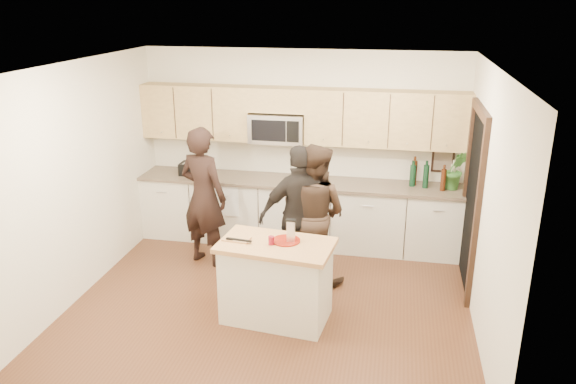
% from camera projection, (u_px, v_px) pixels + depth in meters
% --- Properties ---
extents(floor, '(4.50, 4.50, 0.00)m').
position_uv_depth(floor, '(272.00, 301.00, 6.55)').
color(floor, '#512D1B').
rests_on(floor, ground).
extents(room_shell, '(4.52, 4.02, 2.71)m').
position_uv_depth(room_shell, '(271.00, 158.00, 5.98)').
color(room_shell, beige).
rests_on(room_shell, ground).
extents(back_cabinetry, '(4.50, 0.66, 0.94)m').
position_uv_depth(back_cabinetry, '(298.00, 212.00, 7.96)').
color(back_cabinetry, beige).
rests_on(back_cabinetry, ground).
extents(upper_cabinetry, '(4.50, 0.33, 0.75)m').
position_uv_depth(upper_cabinetry, '(303.00, 114.00, 7.64)').
color(upper_cabinetry, tan).
rests_on(upper_cabinetry, ground).
extents(microwave, '(0.76, 0.41, 0.40)m').
position_uv_depth(microwave, '(278.00, 128.00, 7.73)').
color(microwave, silver).
rests_on(microwave, ground).
extents(doorway, '(0.06, 1.25, 2.20)m').
position_uv_depth(doorway, '(473.00, 194.00, 6.60)').
color(doorway, black).
rests_on(doorway, ground).
extents(framed_picture, '(0.30, 0.03, 0.38)m').
position_uv_depth(framed_picture, '(443.00, 159.00, 7.62)').
color(framed_picture, black).
rests_on(framed_picture, ground).
extents(dish_towel, '(0.34, 0.60, 0.48)m').
position_uv_depth(dish_towel, '(229.00, 190.00, 7.85)').
color(dish_towel, white).
rests_on(dish_towel, ground).
extents(island, '(1.27, 0.83, 0.90)m').
position_uv_depth(island, '(276.00, 281.00, 6.06)').
color(island, beige).
rests_on(island, ground).
extents(red_plate, '(0.30, 0.30, 0.02)m').
position_uv_depth(red_plate, '(286.00, 241.00, 5.96)').
color(red_plate, maroon).
rests_on(red_plate, island).
extents(box_grater, '(0.10, 0.06, 0.24)m').
position_uv_depth(box_grater, '(291.00, 230.00, 5.90)').
color(box_grater, silver).
rests_on(box_grater, red_plate).
extents(drink_glass, '(0.06, 0.06, 0.09)m').
position_uv_depth(drink_glass, '(271.00, 240.00, 5.87)').
color(drink_glass, maroon).
rests_on(drink_glass, island).
extents(cutting_board, '(0.30, 0.20, 0.02)m').
position_uv_depth(cutting_board, '(237.00, 239.00, 6.00)').
color(cutting_board, tan).
rests_on(cutting_board, island).
extents(tongs, '(0.29, 0.07, 0.02)m').
position_uv_depth(tongs, '(239.00, 240.00, 5.93)').
color(tongs, black).
rests_on(tongs, cutting_board).
extents(knife, '(0.20, 0.04, 0.01)m').
position_uv_depth(knife, '(242.00, 241.00, 5.91)').
color(knife, silver).
rests_on(knife, cutting_board).
extents(toaster, '(0.28, 0.24, 0.18)m').
position_uv_depth(toaster, '(190.00, 169.00, 8.05)').
color(toaster, black).
rests_on(toaster, back_cabinetry).
extents(bottle_cluster, '(0.60, 0.25, 0.40)m').
position_uv_depth(bottle_cluster, '(428.00, 174.00, 7.48)').
color(bottle_cluster, black).
rests_on(bottle_cluster, back_cabinetry).
extents(orchid, '(0.33, 0.28, 0.53)m').
position_uv_depth(orchid, '(456.00, 170.00, 7.37)').
color(orchid, '#38732E').
rests_on(orchid, back_cabinetry).
extents(woman_left, '(0.78, 0.63, 1.84)m').
position_uv_depth(woman_left, '(204.00, 197.00, 7.24)').
color(woman_left, black).
rests_on(woman_left, ground).
extents(woman_center, '(1.02, 0.91, 1.74)m').
position_uv_depth(woman_center, '(314.00, 213.00, 6.81)').
color(woman_center, '#2E2017').
rests_on(woman_center, ground).
extents(woman_right, '(1.10, 0.78, 1.74)m').
position_uv_depth(woman_right, '(301.00, 216.00, 6.75)').
color(woman_right, black).
rests_on(woman_right, ground).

